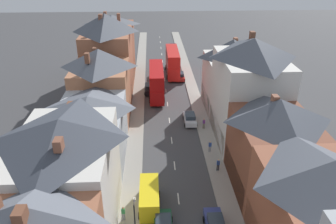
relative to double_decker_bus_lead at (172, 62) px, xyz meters
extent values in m
cube|color=gray|center=(-6.89, -12.97, -2.75)|extent=(2.20, 104.00, 0.14)
cube|color=gray|center=(3.31, -12.97, -2.75)|extent=(2.20, 104.00, 0.14)
cube|color=silver|center=(-1.79, -38.97, -2.81)|extent=(0.14, 1.80, 0.01)
cube|color=silver|center=(-1.79, -32.97, -2.81)|extent=(0.14, 1.80, 0.01)
cube|color=silver|center=(-1.79, -26.97, -2.81)|extent=(0.14, 1.80, 0.01)
cube|color=silver|center=(-1.79, -20.97, -2.81)|extent=(0.14, 1.80, 0.01)
cube|color=silver|center=(-1.79, -14.97, -2.81)|extent=(0.14, 1.80, 0.01)
cube|color=silver|center=(-1.79, -8.97, -2.81)|extent=(0.14, 1.80, 0.01)
cube|color=silver|center=(-1.79, -2.97, -2.81)|extent=(0.14, 1.80, 0.01)
cube|color=silver|center=(-1.79, 3.03, -2.81)|extent=(0.14, 1.80, 0.01)
cube|color=silver|center=(-1.79, 9.03, -2.81)|extent=(0.14, 1.80, 0.01)
cube|color=silver|center=(-1.79, 15.03, -2.81)|extent=(0.14, 1.80, 0.01)
cube|color=silver|center=(-1.79, 21.03, -2.81)|extent=(0.14, 1.80, 0.01)
cube|color=silver|center=(-1.79, 27.03, -2.81)|extent=(0.14, 1.80, 0.01)
cube|color=silver|center=(-1.79, 33.03, -2.81)|extent=(0.14, 1.80, 0.01)
pyramid|color=#565B66|center=(-11.99, -52.05, 7.58)|extent=(8.00, 7.40, 2.27)
cube|color=brown|center=(-11.52, -52.74, 8.28)|extent=(0.60, 0.90, 1.39)
cube|color=silver|center=(-11.99, -42.47, 2.19)|extent=(8.00, 11.75, 10.01)
cube|color=olive|center=(-8.05, -42.47, -1.22)|extent=(0.12, 10.81, 3.20)
pyramid|color=#383D47|center=(-11.99, -42.47, 8.09)|extent=(8.00, 11.75, 1.80)
cube|color=brown|center=(-11.24, -45.65, 8.56)|extent=(0.60, 0.90, 0.92)
cube|color=#ADB2B7|center=(-11.99, -30.73, 0.68)|extent=(8.00, 11.74, 7.00)
cube|color=navy|center=(-8.05, -30.73, -1.22)|extent=(0.12, 10.80, 3.20)
pyramid|color=#565B66|center=(-11.99, -30.73, 5.01)|extent=(8.00, 11.74, 1.65)
cube|color=brown|center=(-13.24, -33.79, 5.75)|extent=(0.60, 0.90, 1.48)
cube|color=#B2704C|center=(-11.99, -20.17, 1.55)|extent=(8.00, 9.38, 8.74)
cube|color=#1E5133|center=(-8.05, -20.17, -1.22)|extent=(0.12, 8.63, 3.20)
pyramid|color=#565B66|center=(-11.99, -20.17, 7.24)|extent=(8.00, 9.38, 2.65)
cube|color=brown|center=(-13.16, -22.45, 7.93)|extent=(0.60, 0.90, 1.38)
cube|color=brown|center=(-12.77, -18.21, 7.72)|extent=(0.60, 0.90, 0.96)
cube|color=#A36042|center=(-11.99, -10.12, 2.96)|extent=(8.00, 10.72, 11.55)
cube|color=black|center=(-8.05, -10.12, -1.22)|extent=(0.12, 9.86, 3.20)
pyramid|color=#474C56|center=(-11.99, -10.12, 10.23)|extent=(8.00, 10.72, 3.00)
cube|color=brown|center=(-12.61, -10.78, 10.98)|extent=(0.60, 0.90, 1.51)
cube|color=#935138|center=(-11.99, -0.38, 2.60)|extent=(8.00, 8.74, 10.84)
cube|color=#1E5133|center=(-8.05, -0.38, -1.22)|extent=(0.12, 8.04, 3.20)
pyramid|color=#565B66|center=(-11.99, -0.38, 8.90)|extent=(8.00, 8.74, 1.76)
cube|color=brown|center=(-10.41, -2.78, 9.68)|extent=(0.60, 0.90, 1.57)
cube|color=brown|center=(-13.53, 1.96, 9.48)|extent=(0.60, 0.90, 1.16)
pyramid|color=#474C56|center=(8.41, -47.93, 6.92)|extent=(8.00, 11.60, 2.30)
cube|color=brown|center=(8.41, -37.33, 1.35)|extent=(8.00, 9.60, 8.33)
cube|color=black|center=(4.47, -37.33, -1.22)|extent=(0.12, 8.84, 3.20)
pyramid|color=#474C56|center=(8.41, -37.33, 6.75)|extent=(8.00, 9.60, 2.46)
cube|color=brown|center=(8.08, -36.62, 7.41)|extent=(0.60, 0.90, 1.32)
cube|color=silver|center=(8.41, -26.83, 3.12)|extent=(8.00, 11.38, 11.88)
cube|color=olive|center=(4.47, -26.83, -1.22)|extent=(0.12, 10.47, 3.20)
pyramid|color=#383D47|center=(8.41, -26.83, 10.28)|extent=(8.00, 11.38, 2.43)
cube|color=brown|center=(8.91, -24.03, 10.97)|extent=(0.60, 0.90, 1.37)
cube|color=silver|center=(8.41, -16.66, 1.56)|extent=(8.00, 8.96, 8.75)
cube|color=#1E5133|center=(4.47, -16.66, -1.22)|extent=(0.12, 8.24, 3.20)
pyramid|color=#474C56|center=(8.41, -16.66, 7.37)|extent=(8.00, 8.96, 2.86)
cube|color=brown|center=(8.89, -15.88, 8.11)|extent=(0.60, 0.90, 1.48)
cube|color=red|center=(0.01, -0.02, -1.17)|extent=(2.44, 10.80, 2.50)
cube|color=red|center=(0.01, -0.02, 1.23)|extent=(2.44, 10.58, 2.30)
cube|color=red|center=(0.01, -0.02, 2.43)|extent=(2.39, 10.37, 0.10)
cube|color=#28333D|center=(0.01, 5.33, -0.97)|extent=(2.20, 0.10, 1.20)
cube|color=#28333D|center=(0.01, 5.33, 1.33)|extent=(2.20, 0.10, 1.10)
cube|color=#28333D|center=(-1.18, -0.02, -0.92)|extent=(0.06, 9.18, 0.90)
cube|color=#28333D|center=(-1.18, -0.02, 1.33)|extent=(0.06, 9.18, 0.90)
cube|color=yellow|center=(0.01, 5.33, 2.13)|extent=(1.34, 0.08, 0.32)
cylinder|color=black|center=(-1.21, 3.32, -2.32)|extent=(0.30, 1.00, 1.00)
cylinder|color=black|center=(1.23, 3.32, -2.32)|extent=(0.30, 1.00, 1.00)
cylinder|color=black|center=(-1.21, -2.99, -2.32)|extent=(0.30, 1.00, 1.00)
cylinder|color=black|center=(1.23, -2.99, -2.32)|extent=(0.30, 1.00, 1.00)
cube|color=#B70F0F|center=(-3.59, -11.21, -1.17)|extent=(2.44, 10.80, 2.50)
cube|color=#B70F0F|center=(-3.59, -11.21, 1.23)|extent=(2.44, 10.58, 2.30)
cube|color=#B70F0F|center=(-3.59, -11.21, 2.43)|extent=(2.39, 10.37, 0.10)
cube|color=#28333D|center=(-3.59, -5.86, -0.97)|extent=(2.20, 0.10, 1.20)
cube|color=#28333D|center=(-3.59, -5.86, 1.33)|extent=(2.20, 0.10, 1.10)
cube|color=#28333D|center=(-4.78, -11.21, -0.92)|extent=(0.06, 9.18, 0.90)
cube|color=#28333D|center=(-4.78, -11.21, 1.33)|extent=(0.06, 9.18, 0.90)
cube|color=yellow|center=(-3.59, -5.86, 2.13)|extent=(1.34, 0.08, 0.32)
cylinder|color=black|center=(-4.81, -7.86, -2.32)|extent=(0.30, 1.00, 1.00)
cylinder|color=black|center=(-2.37, -7.86, -2.32)|extent=(0.30, 1.00, 1.00)
cylinder|color=black|center=(-4.81, -14.18, -2.32)|extent=(0.30, 1.00, 1.00)
cylinder|color=black|center=(-2.37, -14.18, -2.32)|extent=(0.30, 1.00, 1.00)
cube|color=#28333D|center=(1.31, -44.00, -1.45)|extent=(1.46, 2.18, 0.60)
cylinder|color=black|center=(0.46, -42.43, -2.51)|extent=(0.20, 0.62, 0.62)
cylinder|color=black|center=(2.16, -42.43, -2.51)|extent=(0.20, 0.62, 0.62)
cube|color=#28333D|center=(-3.59, -43.59, -1.52)|extent=(1.46, 1.90, 0.60)
cylinder|color=black|center=(-4.44, -42.22, -2.51)|extent=(0.20, 0.62, 0.62)
cylinder|color=black|center=(-2.74, -42.22, -2.51)|extent=(0.20, 0.62, 0.62)
cube|color=silver|center=(1.31, -21.97, -2.14)|extent=(1.70, 4.14, 0.74)
cube|color=#28333D|center=(1.31, -22.18, -1.47)|extent=(1.46, 2.07, 0.60)
cylinder|color=black|center=(0.46, -20.69, -2.51)|extent=(0.20, 0.62, 0.62)
cylinder|color=black|center=(2.16, -20.69, -2.51)|extent=(0.20, 0.62, 0.62)
cylinder|color=black|center=(0.46, -23.25, -2.51)|extent=(0.20, 0.62, 0.62)
cylinder|color=black|center=(2.16, -23.25, -2.51)|extent=(0.20, 0.62, 0.62)
cube|color=black|center=(-4.89, -9.66, -2.11)|extent=(1.70, 4.30, 0.79)
cube|color=#28333D|center=(-4.89, -9.88, -1.41)|extent=(1.46, 2.15, 0.60)
cylinder|color=black|center=(-5.74, -8.33, -2.51)|extent=(0.20, 0.62, 0.62)
cylinder|color=black|center=(-4.04, -8.33, -2.51)|extent=(0.20, 0.62, 0.62)
cylinder|color=black|center=(-5.74, -11.00, -2.51)|extent=(0.20, 0.62, 0.62)
cylinder|color=black|center=(-4.04, -11.00, -2.51)|extent=(0.20, 0.62, 0.62)
cube|color=maroon|center=(1.31, -3.33, -2.15)|extent=(1.70, 4.14, 0.72)
cube|color=#28333D|center=(1.31, -3.54, -1.48)|extent=(1.46, 2.07, 0.60)
cylinder|color=black|center=(0.46, -2.04, -2.51)|extent=(0.20, 0.62, 0.62)
cylinder|color=black|center=(2.16, -2.04, -2.51)|extent=(0.20, 0.62, 0.62)
cylinder|color=black|center=(0.46, -4.61, -2.51)|extent=(0.20, 0.62, 0.62)
cylinder|color=black|center=(2.16, -4.61, -2.51)|extent=(0.20, 0.62, 0.62)
cube|color=#4C515B|center=(1.31, 18.69, -2.14)|extent=(1.70, 3.86, 0.73)
cube|color=#28333D|center=(1.31, 18.50, -1.47)|extent=(1.46, 1.93, 0.60)
cylinder|color=black|center=(0.46, 19.89, -2.51)|extent=(0.20, 0.62, 0.62)
cylinder|color=black|center=(2.16, 19.89, -2.51)|extent=(0.20, 0.62, 0.62)
cylinder|color=black|center=(0.46, 17.50, -2.51)|extent=(0.20, 0.62, 0.62)
cylinder|color=black|center=(2.16, 17.50, -2.51)|extent=(0.20, 0.62, 0.62)
cube|color=yellow|center=(-4.89, -40.10, -1.46)|extent=(1.96, 5.20, 2.10)
cube|color=#28333D|center=(-4.89, -37.55, -1.16)|extent=(1.76, 0.10, 0.90)
cylinder|color=black|center=(-5.87, -38.54, -2.46)|extent=(0.24, 0.72, 0.72)
cylinder|color=black|center=(-3.91, -38.54, -2.46)|extent=(0.24, 0.72, 0.72)
cylinder|color=black|center=(-5.87, -41.66, -2.46)|extent=(0.24, 0.72, 0.72)
cylinder|color=black|center=(-3.91, -41.66, -2.46)|extent=(0.24, 0.72, 0.72)
cylinder|color=gray|center=(-7.53, -41.88, -2.26)|extent=(0.14, 0.14, 0.84)
cylinder|color=gray|center=(-7.35, -41.88, -2.26)|extent=(0.14, 0.14, 0.84)
cube|color=#338447|center=(-7.44, -41.88, -1.57)|extent=(0.36, 0.22, 0.54)
sphere|color=#9E7051|center=(-7.44, -41.88, -1.18)|extent=(0.22, 0.22, 0.22)
cylinder|color=#23232D|center=(3.25, -34.36, -2.26)|extent=(0.14, 0.14, 0.84)
cylinder|color=#23232D|center=(3.43, -34.36, -2.26)|extent=(0.14, 0.14, 0.84)
cube|color=#2D4C9E|center=(3.34, -34.36, -1.57)|extent=(0.36, 0.22, 0.54)
sphere|color=beige|center=(3.34, -34.36, -1.18)|extent=(0.22, 0.22, 0.22)
cylinder|color=gray|center=(2.93, -30.31, -2.26)|extent=(0.14, 0.14, 0.84)
cylinder|color=gray|center=(3.11, -30.31, -2.26)|extent=(0.14, 0.14, 0.84)
cube|color=#2D4C9E|center=(3.02, -30.31, -1.57)|extent=(0.36, 0.22, 0.54)
sphere|color=tan|center=(3.02, -30.31, -1.18)|extent=(0.22, 0.22, 0.22)
cylinder|color=brown|center=(3.08, -23.99, -2.26)|extent=(0.14, 0.14, 0.84)
cylinder|color=brown|center=(3.26, -23.99, -2.26)|extent=(0.14, 0.14, 0.84)
cube|color=#723384|center=(3.17, -23.99, -1.57)|extent=(0.36, 0.22, 0.54)
sphere|color=tan|center=(3.17, -23.99, -1.18)|extent=(0.22, 0.22, 0.22)
cylinder|color=black|center=(-6.04, -45.32, 2.58)|extent=(0.08, 0.90, 0.08)
cube|color=beige|center=(-6.04, -44.87, 2.50)|extent=(0.20, 0.32, 0.20)
camera|label=1|loc=(-4.30, -66.23, 21.32)|focal=35.00mm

